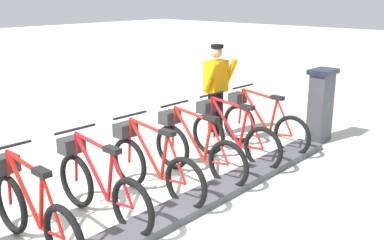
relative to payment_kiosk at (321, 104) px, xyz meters
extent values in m
plane|color=beige|center=(-0.05, 4.13, -0.67)|extent=(60.00, 60.00, 0.00)
cube|color=#47474C|center=(-0.05, 4.13, -0.62)|extent=(0.44, 7.49, 0.10)
cube|color=#38383D|center=(0.00, 0.00, -0.07)|extent=(0.28, 0.44, 1.20)
cube|color=#194C8C|center=(0.15, 0.00, 0.28)|extent=(0.03, 0.30, 0.40)
cube|color=black|center=(0.00, 0.00, 0.57)|extent=(0.36, 0.52, 0.08)
torus|color=black|center=(-0.03, 0.99, -0.33)|extent=(0.67, 0.09, 0.67)
torus|color=black|center=(1.02, 0.97, -0.33)|extent=(0.67, 0.09, 0.67)
cylinder|color=red|center=(0.68, 0.98, -0.05)|extent=(0.60, 0.06, 0.70)
cylinder|color=red|center=(0.34, 0.98, -0.09)|extent=(0.16, 0.05, 0.61)
cylinder|color=red|center=(0.62, 0.98, 0.25)|extent=(0.69, 0.06, 0.11)
cylinder|color=red|center=(0.18, 0.99, -0.36)|extent=(0.43, 0.04, 0.09)
cylinder|color=red|center=(0.12, 0.99, -0.06)|extent=(0.33, 0.04, 0.56)
cylinder|color=red|center=(0.99, 0.97, -0.02)|extent=(0.10, 0.04, 0.62)
cube|color=black|center=(0.28, 0.99, 0.24)|extent=(0.22, 0.11, 0.06)
cylinder|color=black|center=(0.96, 0.97, 0.33)|extent=(0.05, 0.54, 0.03)
cube|color=#2D2D2D|center=(1.07, 0.97, 0.11)|extent=(0.21, 0.29, 0.18)
torus|color=black|center=(-0.03, 1.83, -0.33)|extent=(0.67, 0.09, 0.67)
torus|color=black|center=(1.02, 1.80, -0.33)|extent=(0.67, 0.09, 0.67)
cylinder|color=red|center=(0.68, 1.81, -0.05)|extent=(0.60, 0.06, 0.70)
cylinder|color=red|center=(0.34, 1.82, -0.09)|extent=(0.16, 0.05, 0.61)
cylinder|color=red|center=(0.62, 1.81, 0.25)|extent=(0.69, 0.06, 0.11)
cylinder|color=red|center=(0.18, 1.83, -0.36)|extent=(0.43, 0.04, 0.09)
cylinder|color=red|center=(0.12, 1.83, -0.06)|extent=(0.33, 0.04, 0.56)
cylinder|color=red|center=(0.99, 1.80, -0.02)|extent=(0.10, 0.04, 0.62)
cube|color=black|center=(0.28, 1.82, 0.24)|extent=(0.22, 0.11, 0.06)
cylinder|color=black|center=(0.96, 1.81, 0.33)|extent=(0.05, 0.54, 0.03)
cube|color=#2D2D2D|center=(1.07, 1.80, 0.11)|extent=(0.21, 0.29, 0.18)
torus|color=black|center=(-0.03, 2.67, -0.33)|extent=(0.67, 0.09, 0.67)
torus|color=black|center=(1.02, 2.64, -0.33)|extent=(0.67, 0.09, 0.67)
cylinder|color=red|center=(0.68, 2.65, -0.05)|extent=(0.60, 0.06, 0.70)
cylinder|color=red|center=(0.34, 2.66, -0.09)|extent=(0.16, 0.05, 0.61)
cylinder|color=red|center=(0.62, 2.65, 0.25)|extent=(0.69, 0.06, 0.11)
cylinder|color=red|center=(0.18, 2.66, -0.36)|extent=(0.43, 0.04, 0.09)
cylinder|color=red|center=(0.12, 2.66, -0.06)|extent=(0.33, 0.04, 0.56)
cylinder|color=red|center=(0.99, 2.64, -0.02)|extent=(0.10, 0.04, 0.62)
cube|color=black|center=(0.28, 2.66, 0.24)|extent=(0.22, 0.11, 0.06)
cylinder|color=black|center=(0.96, 2.64, 0.33)|extent=(0.05, 0.54, 0.03)
cube|color=#2D2D2D|center=(1.07, 2.64, 0.11)|extent=(0.21, 0.29, 0.18)
torus|color=black|center=(-0.03, 3.50, -0.33)|extent=(0.67, 0.09, 0.67)
torus|color=black|center=(1.02, 3.48, -0.33)|extent=(0.67, 0.09, 0.67)
cylinder|color=red|center=(0.68, 3.49, -0.05)|extent=(0.60, 0.06, 0.70)
cylinder|color=red|center=(0.34, 3.49, -0.09)|extent=(0.16, 0.05, 0.61)
cylinder|color=red|center=(0.62, 3.49, 0.25)|extent=(0.69, 0.06, 0.11)
cylinder|color=red|center=(0.18, 3.50, -0.36)|extent=(0.43, 0.04, 0.09)
cylinder|color=red|center=(0.12, 3.50, -0.06)|extent=(0.33, 0.04, 0.56)
cylinder|color=red|center=(0.99, 3.48, -0.02)|extent=(0.10, 0.04, 0.62)
cube|color=black|center=(0.28, 3.50, 0.24)|extent=(0.22, 0.11, 0.06)
cylinder|color=black|center=(0.96, 3.48, 0.33)|extent=(0.05, 0.54, 0.03)
cube|color=#2D2D2D|center=(1.07, 3.48, 0.11)|extent=(0.21, 0.29, 0.18)
torus|color=black|center=(-0.03, 4.34, -0.33)|extent=(0.67, 0.09, 0.67)
torus|color=black|center=(1.02, 4.31, -0.33)|extent=(0.67, 0.09, 0.67)
cylinder|color=red|center=(0.68, 4.32, -0.05)|extent=(0.60, 0.06, 0.70)
cylinder|color=red|center=(0.34, 4.33, -0.09)|extent=(0.16, 0.05, 0.61)
cylinder|color=red|center=(0.62, 4.32, 0.25)|extent=(0.69, 0.06, 0.11)
cylinder|color=red|center=(0.18, 4.33, -0.36)|extent=(0.43, 0.04, 0.09)
cylinder|color=red|center=(0.12, 4.34, -0.06)|extent=(0.33, 0.04, 0.56)
cylinder|color=red|center=(0.99, 4.31, -0.02)|extent=(0.10, 0.04, 0.62)
cube|color=black|center=(0.28, 4.33, 0.24)|extent=(0.22, 0.11, 0.06)
cylinder|color=black|center=(0.96, 4.31, 0.33)|extent=(0.05, 0.54, 0.03)
cube|color=#2D2D2D|center=(1.07, 4.31, 0.11)|extent=(0.21, 0.29, 0.18)
torus|color=black|center=(-0.03, 5.18, -0.33)|extent=(0.67, 0.09, 0.67)
torus|color=black|center=(1.02, 5.15, -0.33)|extent=(0.67, 0.09, 0.67)
cylinder|color=red|center=(0.68, 5.16, -0.05)|extent=(0.60, 0.06, 0.70)
cylinder|color=red|center=(0.34, 5.17, -0.09)|extent=(0.16, 0.05, 0.61)
cylinder|color=red|center=(0.62, 5.16, 0.25)|extent=(0.69, 0.06, 0.11)
cylinder|color=red|center=(0.18, 5.17, -0.36)|extent=(0.43, 0.04, 0.09)
cylinder|color=red|center=(0.12, 5.17, -0.06)|extent=(0.33, 0.04, 0.56)
cylinder|color=red|center=(0.99, 5.15, -0.02)|extent=(0.10, 0.04, 0.62)
cube|color=black|center=(0.28, 5.17, 0.24)|extent=(0.22, 0.11, 0.06)
cylinder|color=black|center=(0.96, 5.15, 0.33)|extent=(0.05, 0.54, 0.03)
cube|color=#2D2D2D|center=(1.07, 5.15, 0.11)|extent=(0.21, 0.29, 0.18)
cube|color=white|center=(1.50, 0.84, -0.62)|extent=(0.26, 0.12, 0.10)
cube|color=white|center=(1.63, 1.06, -0.62)|extent=(0.26, 0.12, 0.10)
cylinder|color=black|center=(1.56, 0.85, -0.24)|extent=(0.15, 0.15, 0.82)
cylinder|color=black|center=(1.57, 1.05, -0.24)|extent=(0.15, 0.15, 0.82)
cube|color=orange|center=(1.56, 0.95, 0.43)|extent=(0.27, 0.41, 0.56)
cylinder|color=orange|center=(1.45, 0.69, 0.46)|extent=(0.34, 0.11, 0.57)
cylinder|color=orange|center=(1.47, 1.21, 0.46)|extent=(0.34, 0.11, 0.57)
sphere|color=tan|center=(1.56, 0.95, 0.86)|extent=(0.22, 0.22, 0.22)
cylinder|color=black|center=(1.54, 0.95, 0.96)|extent=(0.22, 0.22, 0.06)
camera|label=1|loc=(-3.40, 7.20, 1.86)|focal=42.57mm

